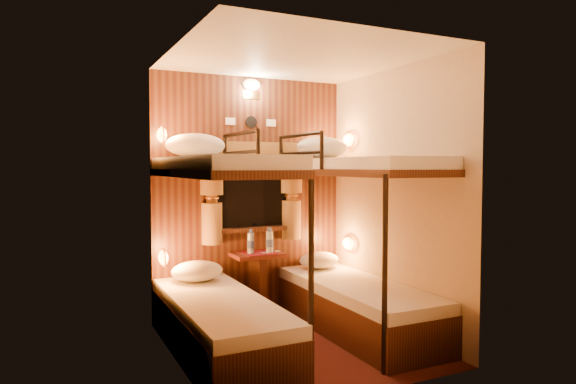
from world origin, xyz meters
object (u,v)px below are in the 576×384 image
bunk_left (219,285)px  bottle_left (251,243)px  bottle_right (270,242)px  bunk_right (357,271)px  table (258,276)px

bunk_left → bottle_left: bunk_left is taller
bottle_right → bunk_left: bearing=-135.8°
bunk_left → bunk_right: 1.30m
table → bottle_left: 0.35m
bunk_right → table: bunk_right is taller
table → bottle_right: 0.36m
bottle_left → bottle_right: bearing=-8.8°
bunk_right → bottle_left: size_ratio=7.91×
bottle_left → bottle_right: (0.19, -0.03, 0.01)m
bunk_left → bunk_right: size_ratio=1.00×
bunk_right → table: bearing=129.7°
bunk_left → table: bunk_left is taller
bunk_left → table: size_ratio=2.90×
bottle_left → bottle_right: bottle_right is taller
bunk_left → bottle_right: bearing=44.2°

